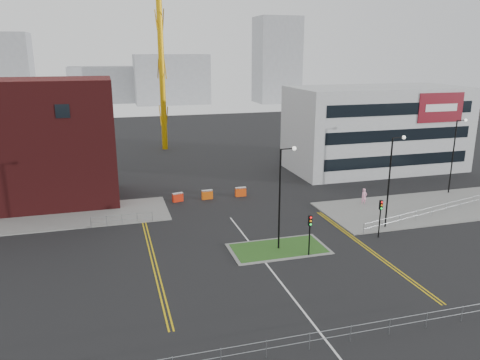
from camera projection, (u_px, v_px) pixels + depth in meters
The scene contains 27 objects.
ground at pixel (292, 296), 33.30m from camera, with size 200.00×200.00×0.00m, color black.
pavement_left at pixel (31, 220), 48.35m from camera, with size 28.00×8.00×0.12m, color slate.
pavement_right at pixel (428, 207), 52.12m from camera, with size 24.00×10.00×0.12m, color slate.
island_kerb at pixel (278, 249), 41.24m from camera, with size 8.60×4.60×0.08m, color slate.
grass_island at pixel (278, 249), 41.23m from camera, with size 8.00×4.00×0.12m, color #234517.
brick_building at pixel (2, 146), 51.31m from camera, with size 24.20×10.07×14.24m.
office_block at pixel (376, 128), 68.26m from camera, with size 25.00×12.20×12.00m.
streetlamp_island at pixel (282, 190), 39.87m from camera, with size 1.46×0.36×9.18m.
streetlamp_right_near at pixel (392, 175), 44.92m from camera, with size 1.46×0.36×9.18m.
streetlamp_right_far at pixel (455, 150), 56.06m from camera, with size 1.46×0.36×9.18m.
traffic_light_island at pixel (310, 228), 39.23m from camera, with size 0.28×0.33×3.65m.
traffic_light_right at pixel (381, 211), 43.21m from camera, with size 0.28×0.33×3.65m.
railing_front at pixel (331, 334), 27.54m from camera, with size 24.05×0.05×1.10m.
railing_left at pixel (122, 218), 46.86m from camera, with size 6.05×0.05×1.10m.
railing_right at pixel (432, 210), 49.21m from camera, with size 19.05×5.05×1.10m.
centre_line at pixel (282, 283), 35.16m from camera, with size 0.15×30.00×0.01m, color silver.
yellow_left_a at pixel (150, 254), 40.17m from camera, with size 0.12×24.00×0.01m, color gold.
yellow_left_b at pixel (154, 254), 40.25m from camera, with size 0.12×24.00×0.01m, color gold.
yellow_right_a at pixel (366, 248), 41.39m from camera, with size 0.12×20.00×0.01m, color gold.
yellow_right_b at pixel (369, 248), 41.47m from camera, with size 0.12×20.00×0.01m, color gold.
skyline_b at pixel (172, 79), 154.31m from camera, with size 24.00×12.00×16.00m, color gray.
skyline_c at pixel (277, 60), 157.40m from camera, with size 14.00×12.00×28.00m, color gray.
skyline_d at pixel (115, 84), 159.31m from camera, with size 30.00×12.00×12.00m, color gray.
pedestrian at pixel (364, 197), 52.91m from camera, with size 0.71×0.46×1.94m, color #F69FBF.
barrier_left at pixel (178, 197), 54.20m from camera, with size 1.30×0.69×1.05m.
barrier_mid at pixel (207, 194), 55.13m from camera, with size 1.32×0.50×1.10m.
barrier_right at pixel (241, 191), 56.22m from camera, with size 1.31×0.44×1.11m.
Camera 1 is at (-11.80, -27.72, 16.85)m, focal length 35.00 mm.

